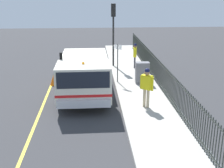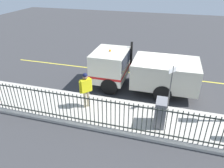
{
  "view_description": "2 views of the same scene",
  "coord_description": "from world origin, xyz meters",
  "px_view_note": "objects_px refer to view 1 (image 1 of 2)",
  "views": [
    {
      "loc": [
        0.43,
        -15.55,
        5.3
      ],
      "look_at": [
        1.35,
        -2.31,
        0.96
      ],
      "focal_mm": 46.9,
      "sensor_mm": 36.0,
      "label": 1
    },
    {
      "loc": [
        10.97,
        0.35,
        6.09
      ],
      "look_at": [
        1.32,
        -2.42,
        0.75
      ],
      "focal_mm": 33.97,
      "sensor_mm": 36.0,
      "label": 2
    }
  ],
  "objects_px": {
    "worker_standing": "(147,84)",
    "traffic_cone": "(54,79)",
    "pedestrian_distant": "(135,53)",
    "utility_cabinet": "(142,73)",
    "work_truck": "(84,73)",
    "street_sign": "(118,58)",
    "traffic_light_near": "(113,23)"
  },
  "relations": [
    {
      "from": "worker_standing",
      "to": "traffic_cone",
      "type": "distance_m",
      "value": 6.15
    },
    {
      "from": "pedestrian_distant",
      "to": "utility_cabinet",
      "type": "height_order",
      "value": "pedestrian_distant"
    },
    {
      "from": "work_truck",
      "to": "utility_cabinet",
      "type": "bearing_deg",
      "value": -154.19
    },
    {
      "from": "pedestrian_distant",
      "to": "traffic_cone",
      "type": "bearing_deg",
      "value": -51.31
    },
    {
      "from": "pedestrian_distant",
      "to": "street_sign",
      "type": "height_order",
      "value": "street_sign"
    },
    {
      "from": "utility_cabinet",
      "to": "street_sign",
      "type": "relative_size",
      "value": 0.54
    },
    {
      "from": "worker_standing",
      "to": "traffic_light_near",
      "type": "height_order",
      "value": "traffic_light_near"
    },
    {
      "from": "traffic_cone",
      "to": "traffic_light_near",
      "type": "bearing_deg",
      "value": 45.31
    },
    {
      "from": "pedestrian_distant",
      "to": "traffic_cone",
      "type": "distance_m",
      "value": 5.96
    },
    {
      "from": "pedestrian_distant",
      "to": "work_truck",
      "type": "bearing_deg",
      "value": -25.38
    },
    {
      "from": "work_truck",
      "to": "pedestrian_distant",
      "type": "xyz_separation_m",
      "value": [
        3.3,
        4.98,
        -0.07
      ]
    },
    {
      "from": "worker_standing",
      "to": "work_truck",
      "type": "bearing_deg",
      "value": 4.85
    },
    {
      "from": "traffic_light_near",
      "to": "street_sign",
      "type": "height_order",
      "value": "traffic_light_near"
    },
    {
      "from": "worker_standing",
      "to": "pedestrian_distant",
      "type": "height_order",
      "value": "worker_standing"
    },
    {
      "from": "traffic_light_near",
      "to": "traffic_cone",
      "type": "relative_size",
      "value": 5.93
    },
    {
      "from": "traffic_light_near",
      "to": "utility_cabinet",
      "type": "height_order",
      "value": "traffic_light_near"
    },
    {
      "from": "work_truck",
      "to": "street_sign",
      "type": "xyz_separation_m",
      "value": [
        1.85,
        1.87,
        0.31
      ]
    },
    {
      "from": "worker_standing",
      "to": "utility_cabinet",
      "type": "xyz_separation_m",
      "value": [
        0.42,
        3.58,
        -0.51
      ]
    },
    {
      "from": "work_truck",
      "to": "street_sign",
      "type": "relative_size",
      "value": 2.67
    },
    {
      "from": "pedestrian_distant",
      "to": "street_sign",
      "type": "xyz_separation_m",
      "value": [
        -1.45,
        -3.1,
        0.38
      ]
    },
    {
      "from": "worker_standing",
      "to": "traffic_light_near",
      "type": "distance_m",
      "value": 7.96
    },
    {
      "from": "traffic_cone",
      "to": "worker_standing",
      "type": "bearing_deg",
      "value": -40.7
    },
    {
      "from": "work_truck",
      "to": "traffic_cone",
      "type": "relative_size",
      "value": 8.45
    },
    {
      "from": "pedestrian_distant",
      "to": "utility_cabinet",
      "type": "bearing_deg",
      "value": 7.08
    },
    {
      "from": "pedestrian_distant",
      "to": "traffic_light_near",
      "type": "relative_size",
      "value": 0.4
    },
    {
      "from": "utility_cabinet",
      "to": "traffic_light_near",
      "type": "bearing_deg",
      "value": 108.17
    },
    {
      "from": "traffic_light_near",
      "to": "utility_cabinet",
      "type": "xyz_separation_m",
      "value": [
        1.35,
        -4.11,
        -2.38
      ]
    },
    {
      "from": "traffic_light_near",
      "to": "street_sign",
      "type": "xyz_separation_m",
      "value": [
        -0.04,
        -3.82,
        -1.58
      ]
    },
    {
      "from": "pedestrian_distant",
      "to": "street_sign",
      "type": "bearing_deg",
      "value": -16.85
    },
    {
      "from": "traffic_light_near",
      "to": "traffic_cone",
      "type": "bearing_deg",
      "value": 44.07
    },
    {
      "from": "pedestrian_distant",
      "to": "traffic_cone",
      "type": "xyz_separation_m",
      "value": [
        -5.09,
        -3.0,
        -0.8
      ]
    },
    {
      "from": "work_truck",
      "to": "street_sign",
      "type": "height_order",
      "value": "work_truck"
    }
  ]
}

